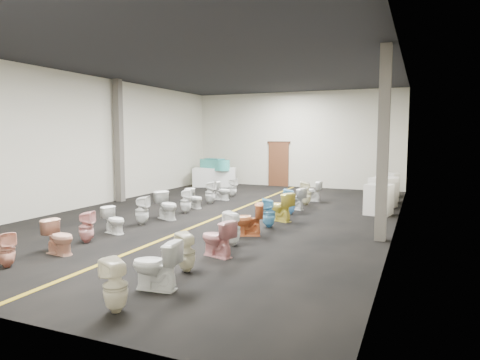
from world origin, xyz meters
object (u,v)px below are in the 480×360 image
at_px(appliance_crate_c, 385,190).
at_px(toilet_left_5, 142,210).
at_px(toilet_left_6, 167,205).
at_px(toilet_right_5, 247,219).
at_px(bathtub, 215,164).
at_px(toilet_left_10, 222,191).
at_px(toilet_left_3, 86,227).
at_px(toilet_left_9, 210,192).
at_px(toilet_right_11, 311,191).
at_px(toilet_left_1, 6,250).
at_px(toilet_left_11, 233,187).
at_px(toilet_left_7, 186,201).
at_px(toilet_right_0, 115,286).
at_px(toilet_right_4, 233,228).
at_px(toilet_left_2, 59,237).
at_px(toilet_right_6, 269,213).
at_px(toilet_right_3, 217,238).
at_px(display_table, 215,177).
at_px(toilet_right_7, 280,207).
at_px(toilet_right_10, 306,193).
at_px(toilet_left_4, 114,220).
at_px(toilet_right_8, 290,202).
at_px(appliance_crate_b, 383,192).
at_px(toilet_right_1, 156,265).
at_px(appliance_crate_d, 388,185).
at_px(toilet_right_2, 186,252).
at_px(appliance_crate_a, 379,200).
at_px(toilet_right_9, 295,199).
at_px(toilet_left_8, 195,198).

relative_size(appliance_crate_c, toilet_left_5, 1.15).
distance_m(toilet_left_6, toilet_right_5, 3.12).
bearing_deg(bathtub, toilet_left_10, -36.95).
distance_m(toilet_left_3, toilet_left_9, 6.14).
bearing_deg(toilet_right_11, toilet_left_9, -53.44).
xyz_separation_m(toilet_left_1, toilet_left_9, (0.09, 8.17, 0.07)).
bearing_deg(toilet_left_10, toilet_left_11, 8.24).
bearing_deg(toilet_left_7, toilet_left_10, -17.64).
xyz_separation_m(toilet_right_0, toilet_right_4, (0.02, 3.95, 0.01)).
bearing_deg(toilet_left_1, toilet_left_2, 10.50).
height_order(toilet_left_5, toilet_right_6, toilet_left_5).
xyz_separation_m(toilet_left_6, toilet_right_3, (3.08, -2.94, -0.02)).
height_order(display_table, bathtub, bathtub).
distance_m(toilet_left_5, toilet_right_6, 3.48).
bearing_deg(appliance_crate_c, toilet_right_7, -117.55).
distance_m(display_table, appliance_crate_c, 8.24).
relative_size(toilet_left_2, toilet_right_10, 0.85).
relative_size(toilet_left_4, toilet_right_8, 0.84).
xyz_separation_m(appliance_crate_b, toilet_right_1, (-2.65, -9.71, -0.10)).
distance_m(toilet_left_11, toilet_right_10, 3.37).
relative_size(appliance_crate_d, toilet_right_1, 1.18).
xyz_separation_m(toilet_left_7, toilet_right_3, (3.07, -4.02, -0.00)).
distance_m(display_table, toilet_right_2, 13.05).
bearing_deg(toilet_right_10, toilet_left_5, -39.31).
relative_size(display_table, toilet_right_11, 2.68).
distance_m(toilet_left_2, toilet_left_11, 9.10).
relative_size(appliance_crate_a, toilet_right_4, 1.23).
distance_m(display_table, toilet_right_11, 6.09).
bearing_deg(toilet_left_1, appliance_crate_c, -6.49).
height_order(appliance_crate_c, toilet_left_1, appliance_crate_c).
height_order(toilet_right_6, toilet_right_9, toilet_right_6).
distance_m(toilet_left_5, toilet_right_8, 4.53).
height_order(bathtub, toilet_right_4, bathtub).
height_order(toilet_left_3, toilet_right_8, toilet_right_8).
relative_size(appliance_crate_c, toilet_right_11, 1.23).
distance_m(toilet_left_4, toilet_right_1, 4.35).
xyz_separation_m(toilet_right_4, toilet_right_10, (0.10, 6.15, 0.03)).
relative_size(toilet_left_5, toilet_right_2, 1.12).
distance_m(appliance_crate_d, toilet_right_8, 5.87).
bearing_deg(toilet_left_8, toilet_right_2, -131.57).
xyz_separation_m(appliance_crate_d, toilet_right_0, (-2.66, -13.41, -0.09)).
xyz_separation_m(toilet_left_5, toilet_right_4, (3.19, -1.05, -0.02)).
xyz_separation_m(toilet_left_2, toilet_left_3, (-0.17, 0.96, 0.01)).
bearing_deg(toilet_left_8, toilet_left_5, -159.20).
height_order(appliance_crate_a, toilet_right_2, appliance_crate_a).
relative_size(toilet_left_11, toilet_right_7, 0.89).
height_order(appliance_crate_a, toilet_right_8, appliance_crate_a).
relative_size(toilet_left_5, toilet_right_1, 1.00).
relative_size(appliance_crate_b, toilet_right_2, 1.41).
relative_size(toilet_left_2, toilet_right_0, 0.94).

